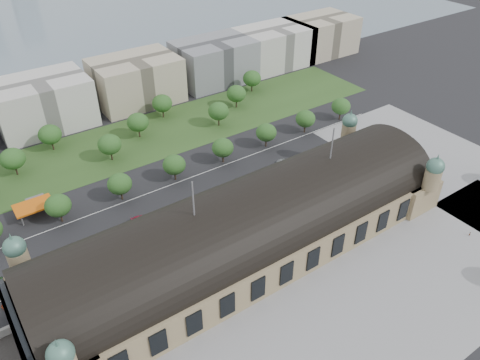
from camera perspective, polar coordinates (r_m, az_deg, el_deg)
ground at (r=163.96m, az=1.03°, el=-8.67°), size 900.00×900.00×0.00m
station at (r=157.04m, az=1.07°, el=-5.95°), size 150.00×48.40×44.30m
plaza_south at (r=147.94m, az=14.80°, el=-16.56°), size 190.00×48.00×0.12m
plaza_east at (r=227.87m, az=22.61°, el=2.24°), size 56.00×100.00×0.12m
road_slab at (r=182.23m, az=-11.16°, el=-4.21°), size 260.00×26.00×0.10m
grass_belt at (r=226.89m, az=-16.00°, el=3.57°), size 300.00×45.00×0.10m
petrol_station at (r=195.83m, az=-23.69°, el=-2.69°), size 14.00×13.00×5.05m
lake at (r=415.70m, az=-24.72°, el=16.13°), size 700.00×320.00×0.08m
office_3 at (r=253.36m, az=-22.92°, el=8.61°), size 45.00×32.00×24.00m
office_4 at (r=265.89m, az=-12.53°, el=11.77°), size 45.00×32.00×24.00m
office_5 at (r=286.71m, az=-3.18°, el=14.25°), size 45.00×32.00×24.00m
office_6 at (r=311.18m, az=4.13°, el=15.90°), size 45.00×32.00×24.00m
office_7 at (r=336.51m, az=9.74°, el=16.99°), size 45.00×32.00×24.00m
tree_row_3 at (r=183.86m, az=-21.31°, el=-2.92°), size 9.60×9.60×11.52m
tree_row_4 at (r=188.25m, az=-14.46°, el=-0.46°), size 9.60×9.60×11.52m
tree_row_5 at (r=195.51m, az=-8.03°, el=1.85°), size 9.60×9.60×11.52m
tree_row_6 at (r=205.34m, az=-2.12°, el=3.95°), size 9.60×9.60×11.52m
tree_row_7 at (r=217.38m, az=3.22°, el=5.80°), size 9.60×9.60×11.52m
tree_row_8 at (r=231.30m, az=7.98°, el=7.41°), size 9.60×9.60×11.52m
tree_row_9 at (r=246.77m, az=12.21°, el=8.78°), size 9.60×9.60×11.52m
tree_belt_4 at (r=218.43m, az=-25.98°, el=2.35°), size 10.40×10.40×12.48m
tree_belt_5 at (r=231.10m, az=-22.17°, el=5.16°), size 10.40×10.40×12.48m
tree_belt_6 at (r=214.33m, az=-15.62°, el=4.20°), size 10.40×10.40×12.48m
tree_belt_7 at (r=229.76m, az=-12.35°, el=6.89°), size 10.40×10.40×12.48m
tree_belt_8 at (r=246.28m, az=-9.47°, el=9.21°), size 10.40×10.40×12.48m
tree_belt_9 at (r=235.27m, az=-2.64°, el=8.39°), size 10.40×10.40×12.48m
tree_belt_10 at (r=253.71m, az=-0.45°, el=10.49°), size 10.40×10.40×12.48m
tree_belt_11 at (r=272.76m, az=1.47°, el=12.28°), size 10.40×10.40×12.48m
traffic_car_2 at (r=174.57m, az=-20.38°, el=-7.80°), size 5.82×2.75×1.61m
traffic_car_3 at (r=180.21m, az=-12.32°, el=-4.57°), size 5.52×2.50×1.57m
traffic_car_4 at (r=193.03m, az=1.10°, el=-0.64°), size 4.58×1.89×1.55m
traffic_car_5 at (r=209.15m, az=5.08°, el=2.31°), size 4.67×1.64×1.54m
parked_car_0 at (r=163.00m, az=-23.48°, el=-12.46°), size 4.16×2.76×1.30m
parked_car_1 at (r=163.46m, az=-26.32°, el=-13.24°), size 5.53×4.10×1.40m
parked_car_2 at (r=164.60m, az=-15.37°, el=-9.69°), size 5.49×4.95×1.53m
parked_car_3 at (r=165.61m, az=-20.75°, el=-10.73°), size 3.98×3.63×1.31m
parked_car_4 at (r=169.28m, az=-13.09°, el=-7.81°), size 4.22×3.03×1.32m
parked_car_5 at (r=169.09m, az=-9.83°, el=-7.35°), size 5.55×4.30×1.40m
parked_car_6 at (r=166.36m, az=-12.56°, el=-8.58°), size 5.47×4.99×1.54m
bus_west at (r=176.94m, az=-10.08°, el=-4.68°), size 13.19×4.23×3.61m
bus_mid at (r=188.50m, az=0.18°, el=-1.29°), size 12.09×3.17×3.35m
bus_east at (r=199.46m, az=5.77°, el=0.74°), size 11.28×3.64×3.09m
pedestrian_1 at (r=188.35m, az=26.21°, el=-5.93°), size 0.72×0.74×1.71m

